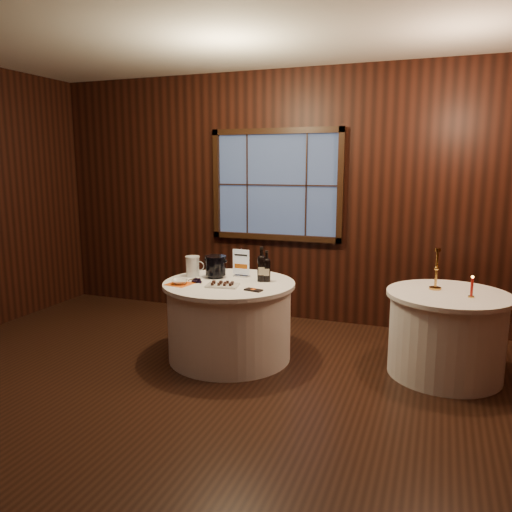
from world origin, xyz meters
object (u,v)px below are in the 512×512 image
at_px(main_table, 229,320).
at_px(port_bottle_left, 261,266).
at_px(ice_bucket, 216,266).
at_px(grape_bunch, 198,280).
at_px(glass_pitcher, 193,266).
at_px(side_table, 446,334).
at_px(brass_candlestick, 436,275).
at_px(sign_stand, 241,267).
at_px(cracker_bowl, 180,282).
at_px(chocolate_box, 253,290).
at_px(port_bottle_right, 267,268).
at_px(chocolate_plate, 223,284).
at_px(red_candle, 472,289).

xyz_separation_m(main_table, port_bottle_left, (0.28, 0.14, 0.53)).
bearing_deg(ice_bucket, grape_bunch, -106.45).
bearing_deg(glass_pitcher, main_table, -29.74).
relative_size(side_table, brass_candlestick, 2.82).
height_order(main_table, sign_stand, sign_stand).
relative_size(main_table, cracker_bowl, 8.27).
height_order(ice_bucket, chocolate_box, ice_bucket).
xyz_separation_m(side_table, brass_candlestick, (-0.12, 0.09, 0.52)).
height_order(port_bottle_right, chocolate_plate, port_bottle_right).
xyz_separation_m(chocolate_plate, cracker_bowl, (-0.42, -0.06, 0.01)).
height_order(side_table, chocolate_box, chocolate_box).
bearing_deg(grape_bunch, brass_candlestick, 13.33).
bearing_deg(sign_stand, grape_bunch, -125.53).
bearing_deg(cracker_bowl, main_table, 30.89).
xyz_separation_m(sign_stand, chocolate_box, (0.32, -0.49, -0.09)).
bearing_deg(chocolate_plate, grape_bunch, 168.54).
relative_size(ice_bucket, chocolate_plate, 0.68).
bearing_deg(brass_candlestick, port_bottle_right, -171.27).
bearing_deg(grape_bunch, chocolate_box, -10.40).
relative_size(chocolate_box, glass_pitcher, 0.77).
bearing_deg(brass_candlestick, glass_pitcher, -172.85).
distance_m(port_bottle_right, red_candle, 1.84).
height_order(sign_stand, port_bottle_left, port_bottle_left).
distance_m(glass_pitcher, red_candle, 2.62).
bearing_deg(port_bottle_left, chocolate_plate, -150.24).
bearing_deg(brass_candlestick, port_bottle_left, -171.03).
bearing_deg(side_table, grape_bunch, -169.53).
xyz_separation_m(ice_bucket, brass_candlestick, (2.09, 0.26, 0.02)).
height_order(sign_stand, glass_pitcher, sign_stand).
relative_size(sign_stand, ice_bucket, 1.32).
relative_size(sign_stand, port_bottle_left, 0.85).
distance_m(main_table, chocolate_plate, 0.44).
distance_m(main_table, port_bottle_left, 0.62).
bearing_deg(side_table, port_bottle_left, -174.63).
xyz_separation_m(main_table, sign_stand, (0.02, 0.26, 0.48)).
xyz_separation_m(port_bottle_left, cracker_bowl, (-0.69, -0.38, -0.13)).
bearing_deg(main_table, side_table, 8.53).
bearing_deg(cracker_bowl, brass_candlestick, 15.49).
xyz_separation_m(ice_bucket, chocolate_plate, (0.21, -0.31, -0.10)).
bearing_deg(sign_stand, brass_candlestick, 7.31).
relative_size(chocolate_plate, glass_pitcher, 1.56).
relative_size(main_table, side_table, 1.19).
relative_size(chocolate_plate, grape_bunch, 1.74).
distance_m(ice_bucket, chocolate_box, 0.67).
relative_size(port_bottle_right, glass_pitcher, 1.45).
xyz_separation_m(glass_pitcher, cracker_bowl, (0.04, -0.34, -0.08)).
xyz_separation_m(main_table, brass_candlestick, (1.88, 0.39, 0.52)).
bearing_deg(cracker_bowl, side_table, 12.72).
bearing_deg(chocolate_box, brass_candlestick, 33.86).
distance_m(main_table, cracker_bowl, 0.62).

